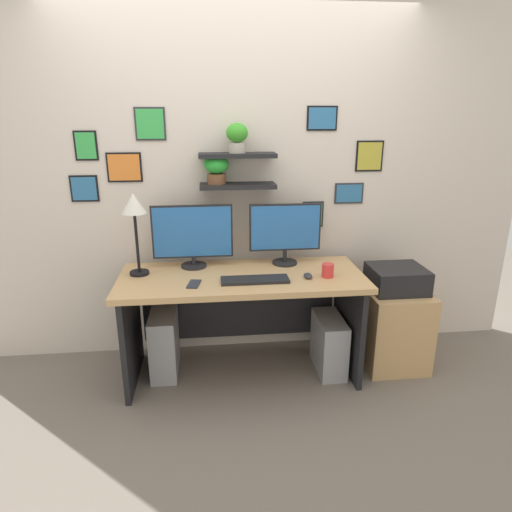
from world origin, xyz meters
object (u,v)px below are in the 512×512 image
cell_phone (194,284)px  keyboard (255,280)px  computer_tower_right (329,344)px  drawer_cabinet (392,326)px  printer (397,279)px  desk (242,300)px  monitor_right (285,231)px  computer_mouse (308,276)px  desk_lamp (134,211)px  monitor_left (193,235)px  computer_tower_left (164,343)px  coffee_mug (328,270)px

cell_phone → keyboard: bearing=13.5°
keyboard → computer_tower_right: 0.79m
drawer_cabinet → printer: (0.00, -0.00, 0.38)m
keyboard → printer: size_ratio=1.16×
desk → monitor_right: monitor_right is taller
computer_mouse → desk_lamp: 1.21m
drawer_cabinet → keyboard: bearing=-171.3°
cell_phone → drawer_cabinet: (1.43, 0.18, -0.46)m
printer → computer_tower_right: printer is taller
printer → drawer_cabinet: bearing=90.0°
monitor_left → desk_lamp: size_ratio=1.01×
monitor_right → drawer_cabinet: (0.78, -0.18, -0.70)m
keyboard → desk_lamp: 0.90m
desk → keyboard: (0.07, -0.18, 0.22)m
monitor_right → computer_mouse: (0.10, -0.32, -0.23)m
monitor_left → computer_mouse: size_ratio=6.22×
keyboard → computer_tower_left: 0.85m
drawer_cabinet → computer_tower_left: 1.67m
desk_lamp → printer: bearing=-1.9°
keyboard → computer_tower_left: (-0.63, 0.21, -0.53)m
coffee_mug → drawer_cabinet: coffee_mug is taller
desk_lamp → coffee_mug: (1.25, -0.19, -0.39)m
monitor_left → coffee_mug: (0.89, -0.31, -0.19)m
keyboard → computer_tower_left: keyboard is taller
monitor_right → desk_lamp: 1.04m
computer_mouse → coffee_mug: bearing=2.7°
printer → computer_tower_left: size_ratio=0.83×
cell_phone → computer_tower_right: bearing=18.3°
printer → computer_tower_right: bearing=-173.8°
computer_tower_left → printer: bearing=-1.6°
desk_lamp → keyboard: bearing=-16.0°
monitor_left → monitor_right: (0.65, -0.00, 0.01)m
desk → coffee_mug: coffee_mug is taller
desk → drawer_cabinet: (1.11, -0.02, -0.25)m
coffee_mug → printer: (0.55, 0.13, -0.13)m
desk_lamp → cell_phone: size_ratio=3.95×
desk → desk_lamp: bearing=176.8°
monitor_left → cell_phone: size_ratio=4.00×
computer_mouse → drawer_cabinet: size_ratio=0.15×
desk → monitor_left: monitor_left is taller
computer_tower_right → drawer_cabinet: bearing=6.2°
monitor_right → drawer_cabinet: size_ratio=0.88×
drawer_cabinet → printer: bearing=-90.0°
desk_lamp → monitor_left: bearing=18.9°
computer_mouse → desk_lamp: (-1.12, 0.19, 0.42)m
desk → cell_phone: 0.43m
monitor_left → computer_tower_right: size_ratio=1.38×
printer → coffee_mug: bearing=-166.9°
coffee_mug → monitor_right: bearing=127.4°
computer_mouse → printer: (0.68, 0.13, -0.10)m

